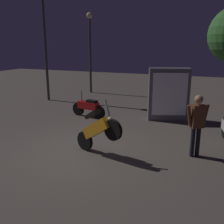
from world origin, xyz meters
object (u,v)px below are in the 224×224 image
at_px(motorcycle_orange_foreground, 98,130).
at_px(motorcycle_red_parked_left, 88,107).
at_px(kiosk_billboard, 169,94).
at_px(person_rider_beside, 197,120).
at_px(streetlamp_far, 90,43).
at_px(streetlamp_near, 45,35).

height_order(motorcycle_orange_foreground, motorcycle_red_parked_left, motorcycle_orange_foreground).
xyz_separation_m(motorcycle_red_parked_left, kiosk_billboard, (3.16, 0.92, 0.61)).
height_order(motorcycle_red_parked_left, person_rider_beside, person_rider_beside).
bearing_deg(kiosk_billboard, motorcycle_orange_foreground, 56.07).
bearing_deg(motorcycle_orange_foreground, streetlamp_far, 138.03).
relative_size(motorcycle_orange_foreground, streetlamp_far, 0.34).
distance_m(motorcycle_orange_foreground, motorcycle_red_parked_left, 3.93).
bearing_deg(streetlamp_near, motorcycle_orange_foreground, -44.44).
relative_size(streetlamp_near, streetlamp_far, 1.15).
xyz_separation_m(motorcycle_red_parked_left, person_rider_beside, (4.53, -2.39, 0.59)).
distance_m(motorcycle_orange_foreground, streetlamp_near, 8.45).
relative_size(motorcycle_orange_foreground, motorcycle_red_parked_left, 0.99).
distance_m(motorcycle_red_parked_left, person_rider_beside, 5.16).
bearing_deg(kiosk_billboard, person_rider_beside, 93.15).
xyz_separation_m(motorcycle_orange_foreground, kiosk_billboard, (1.12, 4.27, 0.31)).
xyz_separation_m(streetlamp_near, kiosk_billboard, (6.82, -1.33, -2.44)).
xyz_separation_m(person_rider_beside, kiosk_billboard, (-1.37, 3.31, 0.02)).
relative_size(motorcycle_orange_foreground, streetlamp_near, 0.29).
height_order(streetlamp_far, kiosk_billboard, streetlamp_far).
xyz_separation_m(motorcycle_red_parked_left, streetlamp_near, (-3.66, 2.25, 3.05)).
bearing_deg(person_rider_beside, streetlamp_far, 7.00).
relative_size(person_rider_beside, streetlamp_far, 0.35).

